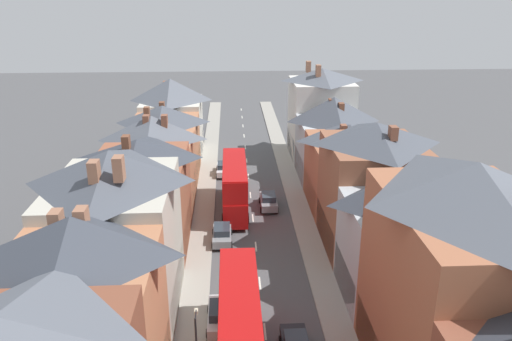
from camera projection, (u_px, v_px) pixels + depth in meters
pavement_left at (204, 210)px, 53.01m from camera, size 2.20×104.00×0.14m
pavement_right at (299, 208)px, 53.51m from camera, size 2.20×104.00×0.14m
centre_line_dashes at (253, 218)px, 51.41m from camera, size 0.14×97.80×0.01m
terrace_row_left at (121, 233)px, 35.91m from camera, size 8.00×73.90×13.85m
terrace_row_right at (396, 221)px, 37.58m from camera, size 8.00×72.02×14.30m
double_decker_bus_lead at (235, 186)px, 52.28m from camera, size 2.74×10.80×5.30m
double_decker_bus_mid_street at (239, 325)px, 30.86m from camera, size 2.74×10.80×5.30m
car_near_silver at (222, 234)px, 46.42m from camera, size 1.90×4.24×1.65m
car_parked_right_a at (269, 201)px, 53.50m from camera, size 1.90×4.09×1.67m
car_parked_left_b at (224, 169)px, 62.90m from camera, size 1.90×4.09×1.62m
car_mid_white at (220, 315)px, 34.93m from camera, size 1.90×4.22×1.67m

